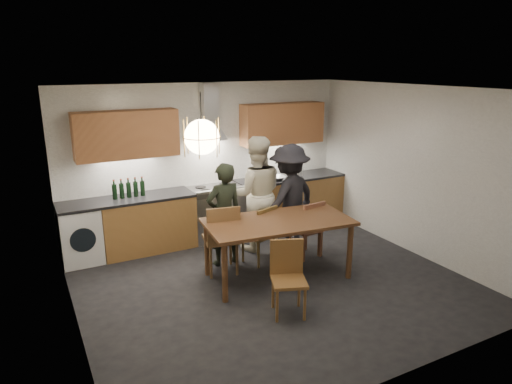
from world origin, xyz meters
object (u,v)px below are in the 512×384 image
dining_table (278,227)px  mixing_bowl (277,178)px  chair_back_left (222,235)px  person_right (289,198)px  wine_bottles (129,188)px  person_mid (256,194)px  chair_front (288,272)px  person_left (224,214)px  stock_pot (297,172)px

dining_table → mixing_bowl: (0.98, 1.72, 0.19)m
dining_table → chair_back_left: bearing=153.0°
person_right → mixing_bowl: (0.32, 0.93, 0.08)m
wine_bottles → person_mid: bearing=-24.3°
chair_back_left → mixing_bowl: 2.11m
mixing_bowl → chair_front: bearing=-117.7°
person_left → person_mid: 0.76m
person_left → mixing_bowl: (1.46, 0.97, 0.16)m
person_left → stock_pot: bearing=-155.5°
chair_back_left → chair_front: bearing=113.5°
dining_table → wine_bottles: 2.46m
person_mid → stock_pot: bearing=-128.3°
stock_pot → chair_front: bearing=-124.6°
person_left → wine_bottles: bearing=-49.1°
person_mid → mixing_bowl: bearing=-119.1°
mixing_bowl → wine_bottles: size_ratio=0.58×
person_left → mixing_bowl: bearing=-150.9°
chair_back_left → person_mid: size_ratio=0.56×
chair_front → person_right: 1.96m
chair_back_left → stock_pot: stock_pot is taller
person_left → mixing_bowl: person_left is taller
person_left → person_right: person_right is taller
chair_back_left → person_left: 0.41m
dining_table → chair_front: 0.95m
person_right → wine_bottles: bearing=-43.8°
chair_front → wine_bottles: bearing=135.9°
chair_back_left → person_left: size_ratio=0.67×
person_mid → wine_bottles: size_ratio=3.67×
person_left → wine_bottles: 1.59m
person_right → wine_bottles: 2.50m
chair_back_left → chair_front: (0.29, -1.28, -0.08)m
dining_table → stock_pot: bearing=57.3°
person_right → stock_pot: 1.34m
dining_table → person_mid: size_ratio=1.14×
chair_front → person_mid: 2.02m
wine_bottles → chair_back_left: bearing=-56.6°
person_mid → stock_pot: size_ratio=9.20×
stock_pot → wine_bottles: 3.08m
dining_table → chair_front: chair_front is taller
dining_table → mixing_bowl: 1.98m
mixing_bowl → wine_bottles: bearing=177.0°
person_mid → person_left: bearing=43.2°
stock_pot → person_right: bearing=-128.2°
chair_back_left → wine_bottles: size_ratio=2.05×
dining_table → chair_front: (-0.36, -0.85, -0.23)m
person_mid → mixing_bowl: 1.03m
chair_front → person_right: bearing=79.4°
dining_table → mixing_bowl: bearing=66.6°
wine_bottles → chair_front: bearing=-65.6°
chair_front → person_mid: (0.57, 1.89, 0.41)m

